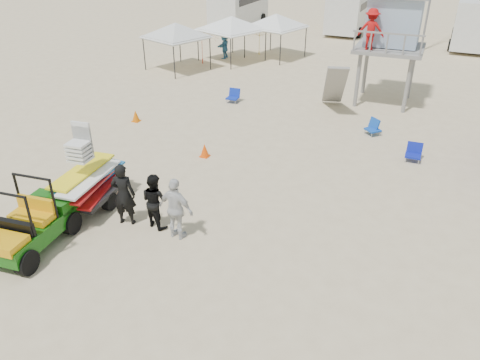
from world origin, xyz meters
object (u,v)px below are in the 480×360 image
at_px(surf_trailer, 88,178).
at_px(man_left, 124,194).
at_px(lifeguard_tower, 391,25).
at_px(utility_cart, 26,220).

bearing_deg(surf_trailer, man_left, -11.18).
height_order(surf_trailer, lifeguard_tower, lifeguard_tower).
distance_m(utility_cart, surf_trailer, 2.34).
bearing_deg(man_left, utility_cart, 36.66).
relative_size(utility_cart, man_left, 1.41).
xyz_separation_m(utility_cart, lifeguard_tower, (6.22, 15.86, 2.68)).
bearing_deg(lifeguard_tower, surf_trailer, -114.68).
relative_size(surf_trailer, man_left, 1.47).
xyz_separation_m(surf_trailer, man_left, (1.52, -0.30, -0.03)).
relative_size(utility_cart, surf_trailer, 0.96).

